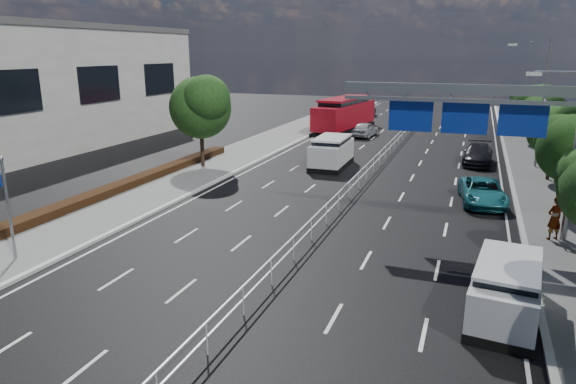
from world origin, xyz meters
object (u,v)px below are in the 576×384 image
(red_bus, at_px, (345,113))
(near_car_silver, at_px, (365,129))
(overhead_gantry, at_px, (483,113))
(parked_car_teal, at_px, (483,192))
(white_minivan, at_px, (332,152))
(silver_minivan, at_px, (506,290))
(parked_car_dark, at_px, (478,154))
(pedestrian_a, at_px, (555,218))
(near_car_dark, at_px, (367,111))

(red_bus, height_order, near_car_silver, red_bus)
(overhead_gantry, xyz_separation_m, parked_car_teal, (0.46, 5.18, -4.93))
(white_minivan, bearing_deg, silver_minivan, -60.85)
(parked_car_dark, bearing_deg, overhead_gantry, -88.86)
(parked_car_teal, height_order, pedestrian_a, pedestrian_a)
(near_car_silver, xyz_separation_m, silver_minivan, (11.64, -33.90, 0.21))
(white_minivan, bearing_deg, pedestrian_a, -41.38)
(overhead_gantry, relative_size, near_car_dark, 2.42)
(white_minivan, distance_m, parked_car_dark, 11.16)
(white_minivan, height_order, near_car_silver, white_minivan)
(parked_car_teal, xyz_separation_m, pedestrian_a, (2.94, -5.36, 0.45))
(white_minivan, bearing_deg, red_bus, 100.51)
(red_bus, xyz_separation_m, near_car_silver, (2.93, -3.20, -1.09))
(white_minivan, distance_m, parked_car_teal, 12.07)
(silver_minivan, distance_m, pedestrian_a, 8.19)
(near_car_dark, height_order, parked_car_teal, near_car_dark)
(white_minivan, bearing_deg, parked_car_teal, -31.13)
(near_car_silver, xyz_separation_m, near_car_dark, (-3.13, 16.18, -0.03))
(red_bus, xyz_separation_m, silver_minivan, (14.57, -37.10, -0.88))
(red_bus, height_order, pedestrian_a, red_bus)
(overhead_gantry, height_order, white_minivan, overhead_gantry)
(red_bus, bearing_deg, parked_car_teal, -52.10)
(white_minivan, relative_size, red_bus, 0.43)
(near_car_dark, bearing_deg, parked_car_dark, 118.91)
(parked_car_teal, bearing_deg, near_car_dark, 103.74)
(parked_car_dark, relative_size, pedestrian_a, 2.56)
(parked_car_dark, bearing_deg, near_car_silver, 139.12)
(near_car_dark, height_order, silver_minivan, silver_minivan)
(overhead_gantry, xyz_separation_m, near_car_dark, (-13.64, 42.02, -4.91))
(near_car_silver, distance_m, silver_minivan, 35.84)
(red_bus, bearing_deg, near_car_silver, -39.84)
(white_minivan, height_order, silver_minivan, white_minivan)
(overhead_gantry, distance_m, near_car_silver, 28.32)
(white_minivan, relative_size, pedestrian_a, 2.61)
(near_car_silver, height_order, parked_car_dark, parked_car_dark)
(red_bus, relative_size, pedestrian_a, 6.04)
(red_bus, bearing_deg, near_car_dark, 98.61)
(overhead_gantry, xyz_separation_m, near_car_silver, (-10.50, 25.85, -4.87))
(red_bus, bearing_deg, white_minivan, -71.15)
(silver_minivan, xyz_separation_m, pedestrian_a, (2.26, 7.87, 0.19))
(overhead_gantry, height_order, near_car_dark, overhead_gantry)
(near_car_silver, bearing_deg, silver_minivan, 115.53)
(red_bus, relative_size, parked_car_dark, 2.36)
(pedestrian_a, bearing_deg, overhead_gantry, -38.24)
(near_car_dark, relative_size, silver_minivan, 0.89)
(parked_car_teal, bearing_deg, red_bus, 113.00)
(overhead_gantry, relative_size, white_minivan, 1.98)
(silver_minivan, height_order, pedestrian_a, pedestrian_a)
(silver_minivan, bearing_deg, overhead_gantry, 104.36)
(near_car_silver, height_order, parked_car_teal, near_car_silver)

